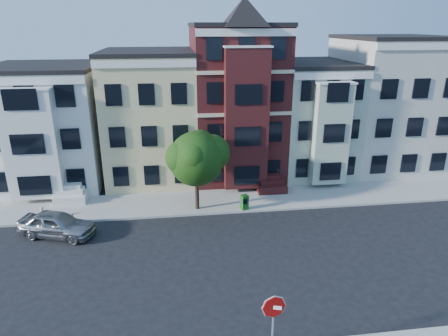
{
  "coord_description": "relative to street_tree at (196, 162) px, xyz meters",
  "views": [
    {
      "loc": [
        -5.33,
        -18.24,
        12.21
      ],
      "look_at": [
        -2.41,
        3.66,
        4.2
      ],
      "focal_mm": 32.0,
      "sensor_mm": 36.0,
      "label": 1
    }
  ],
  "objects": [
    {
      "name": "ground",
      "position": [
        3.85,
        -6.84,
        -3.52
      ],
      "size": [
        120.0,
        120.0,
        0.0
      ],
      "primitive_type": "plane",
      "color": "black"
    },
    {
      "name": "far_sidewalk",
      "position": [
        3.85,
        1.16,
        -3.45
      ],
      "size": [
        60.0,
        4.0,
        0.15
      ],
      "primitive_type": "cube",
      "color": "#9E9B93",
      "rests_on": "ground"
    },
    {
      "name": "house_white",
      "position": [
        -11.15,
        7.66,
        0.98
      ],
      "size": [
        8.0,
        9.0,
        9.0
      ],
      "primitive_type": "cube",
      "color": "silver",
      "rests_on": "ground"
    },
    {
      "name": "house_yellow",
      "position": [
        -3.15,
        7.66,
        1.48
      ],
      "size": [
        7.0,
        9.0,
        10.0
      ],
      "primitive_type": "cube",
      "color": "beige",
      "rests_on": "ground"
    },
    {
      "name": "house_brown",
      "position": [
        3.85,
        7.66,
        2.48
      ],
      "size": [
        7.0,
        9.0,
        12.0
      ],
      "primitive_type": "cube",
      "color": "#3C1213",
      "rests_on": "ground"
    },
    {
      "name": "house_green",
      "position": [
        10.35,
        7.66,
        0.98
      ],
      "size": [
        6.0,
        9.0,
        9.0
      ],
      "primitive_type": "cube",
      "color": "#A6B69D",
      "rests_on": "ground"
    },
    {
      "name": "house_cream",
      "position": [
        17.35,
        7.66,
        1.98
      ],
      "size": [
        8.0,
        9.0,
        11.0
      ],
      "primitive_type": "cube",
      "color": "beige",
      "rests_on": "ground"
    },
    {
      "name": "street_tree",
      "position": [
        0.0,
        0.0,
        0.0
      ],
      "size": [
        6.88,
        6.88,
        6.74
      ],
      "primitive_type": null,
      "rotation": [
        0.0,
        0.0,
        -0.21
      ],
      "color": "#244F13",
      "rests_on": "far_sidewalk"
    },
    {
      "name": "parked_car",
      "position": [
        -8.67,
        -2.42,
        -2.74
      ],
      "size": [
        4.94,
        3.2,
        1.57
      ],
      "primitive_type": "imported",
      "rotation": [
        0.0,
        0.0,
        1.25
      ],
      "color": "#939499",
      "rests_on": "ground"
    },
    {
      "name": "newspaper_box",
      "position": [
        3.21,
        -0.54,
        -2.85
      ],
      "size": [
        0.58,
        0.55,
        1.03
      ],
      "primitive_type": "cube",
      "rotation": [
        0.0,
        0.0,
        0.35
      ],
      "color": "#1D621B",
      "rests_on": "far_sidewalk"
    },
    {
      "name": "fire_hydrant",
      "position": [
        -10.19,
        -0.13,
        -3.05
      ],
      "size": [
        0.28,
        0.28,
        0.64
      ],
      "primitive_type": "cylinder",
      "rotation": [
        0.0,
        0.0,
        -0.27
      ],
      "color": "beige",
      "rests_on": "far_sidewalk"
    },
    {
      "name": "stop_sign",
      "position": [
        1.83,
        -13.72,
        -1.67
      ],
      "size": [
        0.93,
        0.37,
        3.39
      ],
      "primitive_type": null,
      "rotation": [
        0.0,
        0.0,
        -0.27
      ],
      "color": "#A30605",
      "rests_on": "near_sidewalk"
    }
  ]
}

